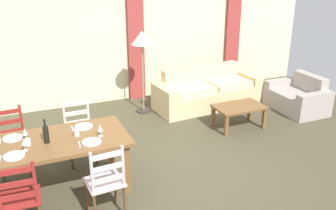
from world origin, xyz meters
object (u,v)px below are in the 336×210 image
Objects in this scene: wine_glass_near_right at (100,128)px; standing_lamp at (142,43)px; wine_bottle at (46,134)px; dining_chair_near_right at (106,182)px; couch at (207,92)px; wine_glass_near_left at (24,142)px; coffee_table at (239,109)px; dining_chair_far_left at (12,141)px; dining_chair_near_left at (20,198)px; coffee_cup_secondary at (28,142)px; dining_table at (53,147)px; coffee_cup_primary at (77,133)px; wine_glass_far_left at (25,132)px; armchair_upholstered at (299,98)px; dining_chair_far_right at (79,131)px.

standing_lamp is (1.39, 2.31, 0.55)m from wine_glass_near_right.
standing_lamp is at bearing 47.36° from wine_bottle.
dining_chair_near_right is 3.98m from couch.
coffee_table is (3.66, 0.94, -0.51)m from wine_glass_near_left.
couch is at bearing 17.95° from dining_chair_far_left.
dining_chair_near_left and dining_chair_near_right have the same top height.
coffee_cup_secondary is (-0.88, 0.10, -0.07)m from wine_glass_near_right.
dining_table is 3.06m from standing_lamp.
coffee_cup_secondary reaches higher than couch.
wine_glass_near_right reaches higher than coffee_table.
couch is (3.02, 2.00, -0.50)m from coffee_cup_primary.
wine_glass_far_left is at bearing 85.06° from wine_glass_near_left.
dining_chair_near_left is at bearing -99.74° from wine_glass_far_left.
dining_chair_far_left is at bearing 140.73° from wine_glass_near_right.
coffee_cup_primary is at bearing 1.92° from dining_table.
dining_chair_near_left is at bearing -119.53° from wine_bottle.
dining_table is 0.34m from coffee_cup_primary.
coffee_table is at bearing 14.53° from coffee_cup_primary.
wine_glass_far_left is at bearing -152.90° from couch.
wine_glass_near_left is at bearing 142.26° from dining_chair_near_right.
wine_glass_far_left is at bearing 142.38° from wine_bottle.
wine_glass_near_right is at bearing -121.08° from standing_lamp.
coffee_cup_secondary is (-0.28, -0.02, 0.13)m from dining_table.
standing_lamp is at bearing 52.46° from coffee_cup_primary.
dining_chair_near_left is at bearing -102.16° from wine_glass_near_left.
coffee_cup_primary is at bearing 6.69° from wine_bottle.
couch is at bearing 89.97° from coffee_table.
armchair_upholstered is at bearing -21.19° from standing_lamp.
dining_chair_near_right is 1.00× the size of dining_chair_far_right.
couch is (3.34, 2.01, -0.37)m from dining_table.
coffee_cup_primary is at bearing 13.57° from wine_glass_near_left.
wine_glass_near_left is 1.79× the size of coffee_cup_secondary.
coffee_cup_primary is 0.08× the size of armchair_upholstered.
wine_glass_far_left is at bearing 130.38° from dining_chair_near_right.
dining_chair_far_right is 10.67× the size of coffee_cup_secondary.
wine_glass_near_right is at bearing -39.27° from dining_chair_far_left.
armchair_upholstered is at bearing 9.65° from wine_glass_far_left.
dining_chair_near_right is (0.93, -0.05, 0.00)m from dining_chair_near_left.
coffee_cup_primary is (0.80, -0.76, 0.32)m from dining_chair_far_left.
armchair_upholstered is (5.26, 0.89, -0.61)m from wine_glass_far_left.
dining_chair_far_left is at bearing -179.64° from coffee_table.
wine_glass_far_left is 0.14× the size of armchair_upholstered.
dining_chair_far_right is at bearing -136.37° from standing_lamp.
wine_bottle is at bearing -173.31° from coffee_cup_primary.
coffee_table is (3.61, 0.81, -0.44)m from coffee_cup_secondary.
dining_chair_near_right is 1.00× the size of dining_chair_far_left.
dining_chair_far_right is (0.94, -0.04, 0.00)m from dining_chair_far_left.
dining_chair_far_left is 0.95m from dining_chair_far_right.
dining_table is 1.98× the size of dining_chair_near_right.
coffee_table is (3.39, 0.83, -0.51)m from wine_bottle.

